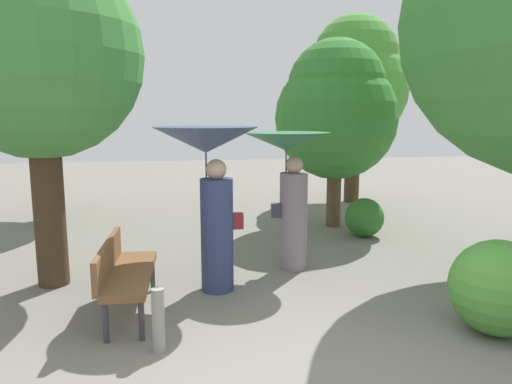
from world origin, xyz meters
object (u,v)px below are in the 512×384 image
(person_left, at_px, (210,171))
(tree_mid_left, at_px, (43,53))
(tree_far_back, at_px, (336,109))
(park_bench, at_px, (123,270))
(tree_near_left, at_px, (37,35))
(tree_mid_right, at_px, (355,80))
(path_marker_post, at_px, (158,320))
(person_right, at_px, (289,171))

(person_left, xyz_separation_m, tree_mid_left, (-3.03, 4.75, 1.93))
(tree_far_back, bearing_deg, park_bench, -134.66)
(person_left, bearing_deg, tree_mid_left, 28.63)
(tree_near_left, relative_size, tree_mid_right, 1.02)
(tree_near_left, distance_m, tree_mid_left, 4.32)
(tree_mid_left, xyz_separation_m, path_marker_post, (2.43, -6.26, -3.14))
(park_bench, xyz_separation_m, tree_mid_right, (5.01, 6.27, 2.56))
(tree_mid_left, bearing_deg, person_left, -57.48)
(tree_mid_left, relative_size, tree_far_back, 1.43)
(tree_far_back, bearing_deg, tree_mid_right, 62.25)
(person_left, bearing_deg, person_right, -62.92)
(park_bench, bearing_deg, person_left, -58.57)
(park_bench, relative_size, tree_near_left, 0.32)
(tree_near_left, relative_size, tree_mid_left, 0.90)
(tree_mid_right, bearing_deg, tree_near_left, -139.61)
(person_right, bearing_deg, tree_mid_left, 42.06)
(park_bench, height_order, tree_mid_left, tree_mid_left)
(tree_far_back, distance_m, path_marker_post, 6.02)
(person_left, bearing_deg, path_marker_post, 154.51)
(tree_mid_left, bearing_deg, tree_far_back, -15.82)
(park_bench, height_order, tree_mid_right, tree_mid_right)
(person_left, distance_m, person_right, 1.36)
(tree_near_left, bearing_deg, park_bench, -47.93)
(tree_mid_left, bearing_deg, path_marker_post, -68.76)
(tree_near_left, bearing_deg, person_right, 2.45)
(person_left, bearing_deg, tree_mid_right, -39.01)
(tree_mid_left, relative_size, tree_mid_right, 1.13)
(person_right, xyz_separation_m, tree_mid_left, (-4.19, 4.06, 2.04))
(park_bench, xyz_separation_m, tree_mid_left, (-2.02, 5.33, 2.94))
(person_left, distance_m, tree_near_left, 2.66)
(person_right, height_order, tree_near_left, tree_near_left)
(person_left, height_order, park_bench, person_left)
(tree_mid_left, relative_size, path_marker_post, 8.49)
(park_bench, bearing_deg, tree_mid_right, -36.89)
(tree_far_back, xyz_separation_m, path_marker_post, (-3.26, -4.65, -2.01))
(person_right, height_order, park_bench, person_right)
(park_bench, xyz_separation_m, tree_near_left, (-1.02, 1.13, 2.65))
(tree_mid_right, bearing_deg, tree_far_back, -117.75)
(tree_near_left, xyz_separation_m, path_marker_post, (1.43, -2.07, -2.85))
(person_right, height_order, tree_mid_right, tree_mid_right)
(path_marker_post, bearing_deg, tree_mid_left, 111.24)
(person_left, bearing_deg, park_bench, 115.78)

